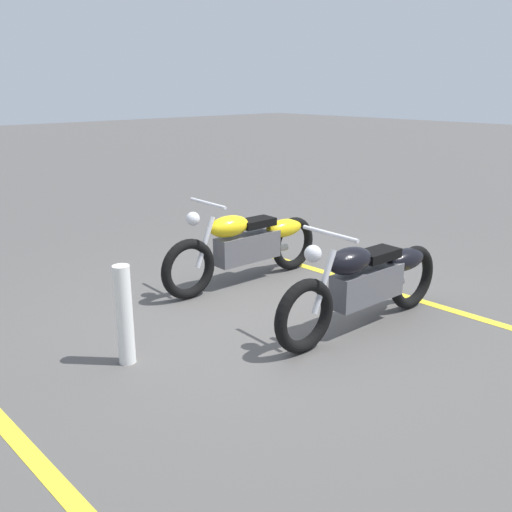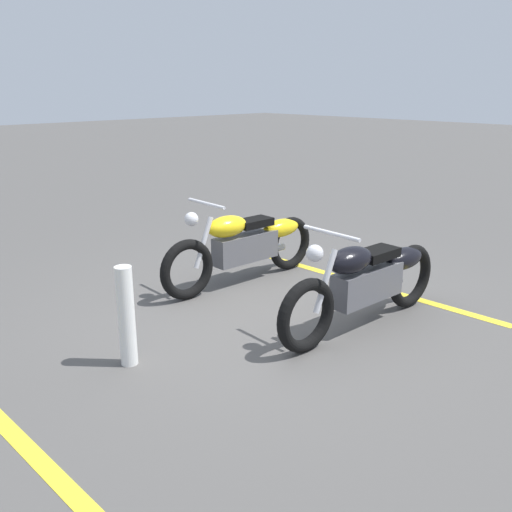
{
  "view_description": "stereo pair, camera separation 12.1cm",
  "coord_description": "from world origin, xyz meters",
  "views": [
    {
      "loc": [
        3.67,
        3.77,
        2.24
      ],
      "look_at": [
        0.18,
        0.0,
        0.65
      ],
      "focal_mm": 38.97,
      "sensor_mm": 36.0,
      "label": 1
    },
    {
      "loc": [
        3.76,
        3.69,
        2.24
      ],
      "look_at": [
        0.18,
        0.0,
        0.65
      ],
      "focal_mm": 38.97,
      "sensor_mm": 36.0,
      "label": 2
    }
  ],
  "objects": [
    {
      "name": "ground_plane",
      "position": [
        0.0,
        0.0,
        0.0
      ],
      "size": [
        60.0,
        60.0,
        0.0
      ],
      "primitive_type": "plane",
      "color": "#514F4C"
    },
    {
      "name": "motorcycle_bright_foreground",
      "position": [
        -0.49,
        -0.86,
        0.46
      ],
      "size": [
        2.23,
        0.62,
        1.04
      ],
      "rotation": [
        0.0,
        0.0,
        -0.04
      ],
      "color": "black",
      "rests_on": "ground"
    },
    {
      "name": "motorcycle_dark_foreground",
      "position": [
        -0.47,
        0.86,
        0.46
      ],
      "size": [
        2.23,
        0.62,
        1.04
      ],
      "rotation": [
        0.0,
        0.0,
        -0.05
      ],
      "color": "black",
      "rests_on": "ground"
    },
    {
      "name": "bollard_post",
      "position": [
        1.6,
        -0.05,
        0.43
      ],
      "size": [
        0.14,
        0.14,
        0.86
      ],
      "primitive_type": "cylinder",
      "color": "white",
      "rests_on": "ground"
    },
    {
      "name": "parking_stripe_near",
      "position": [
        -1.43,
        0.29,
        0.0
      ],
      "size": [
        0.18,
        3.2,
        0.01
      ],
      "primitive_type": "cube",
      "rotation": [
        0.0,
        0.0,
        1.59
      ],
      "color": "yellow",
      "rests_on": "ground"
    },
    {
      "name": "parking_stripe_mid",
      "position": [
        2.69,
        0.44,
        0.0
      ],
      "size": [
        0.18,
        3.2,
        0.01
      ],
      "primitive_type": "cube",
      "rotation": [
        0.0,
        0.0,
        1.59
      ],
      "color": "yellow",
      "rests_on": "ground"
    }
  ]
}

